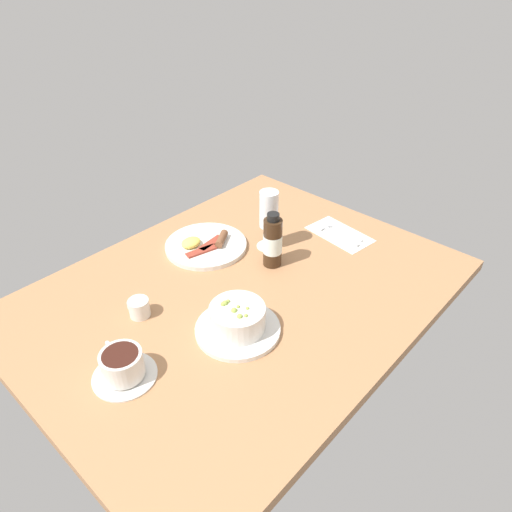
{
  "coord_description": "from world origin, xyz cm",
  "views": [
    {
      "loc": [
        -67.04,
        -66.67,
        76.25
      ],
      "look_at": [
        4.93,
        -0.81,
        8.1
      ],
      "focal_mm": 32.74,
      "sensor_mm": 36.0,
      "label": 1
    }
  ],
  "objects_px": {
    "coffee_cup": "(123,366)",
    "sauce_bottle_brown": "(273,242)",
    "porridge_bowl": "(237,320)",
    "breakfast_plate": "(205,245)",
    "wine_glass": "(269,212)",
    "cutlery_setting": "(339,233)",
    "creamer_jug": "(139,308)"
  },
  "relations": [
    {
      "from": "porridge_bowl",
      "to": "creamer_jug",
      "type": "relative_size",
      "value": 3.36
    },
    {
      "from": "wine_glass",
      "to": "breakfast_plate",
      "type": "relative_size",
      "value": 0.75
    },
    {
      "from": "porridge_bowl",
      "to": "wine_glass",
      "type": "bearing_deg",
      "value": 30.02
    },
    {
      "from": "creamer_jug",
      "to": "wine_glass",
      "type": "height_order",
      "value": "wine_glass"
    },
    {
      "from": "coffee_cup",
      "to": "breakfast_plate",
      "type": "bearing_deg",
      "value": 27.81
    },
    {
      "from": "porridge_bowl",
      "to": "creamer_jug",
      "type": "height_order",
      "value": "porridge_bowl"
    },
    {
      "from": "cutlery_setting",
      "to": "coffee_cup",
      "type": "distance_m",
      "value": 0.77
    },
    {
      "from": "cutlery_setting",
      "to": "breakfast_plate",
      "type": "distance_m",
      "value": 0.41
    },
    {
      "from": "coffee_cup",
      "to": "creamer_jug",
      "type": "xyz_separation_m",
      "value": [
        0.13,
        0.13,
        -0.01
      ]
    },
    {
      "from": "porridge_bowl",
      "to": "creamer_jug",
      "type": "bearing_deg",
      "value": 119.42
    },
    {
      "from": "porridge_bowl",
      "to": "breakfast_plate",
      "type": "xyz_separation_m",
      "value": [
        0.18,
        0.31,
        -0.02
      ]
    },
    {
      "from": "wine_glass",
      "to": "creamer_jug",
      "type": "bearing_deg",
      "value": 175.88
    },
    {
      "from": "coffee_cup",
      "to": "creamer_jug",
      "type": "height_order",
      "value": "coffee_cup"
    },
    {
      "from": "coffee_cup",
      "to": "creamer_jug",
      "type": "bearing_deg",
      "value": 44.56
    },
    {
      "from": "wine_glass",
      "to": "sauce_bottle_brown",
      "type": "relative_size",
      "value": 1.11
    },
    {
      "from": "cutlery_setting",
      "to": "coffee_cup",
      "type": "height_order",
      "value": "coffee_cup"
    },
    {
      "from": "wine_glass",
      "to": "coffee_cup",
      "type": "bearing_deg",
      "value": -169.9
    },
    {
      "from": "coffee_cup",
      "to": "sauce_bottle_brown",
      "type": "relative_size",
      "value": 0.87
    },
    {
      "from": "porridge_bowl",
      "to": "wine_glass",
      "type": "xyz_separation_m",
      "value": [
        0.31,
        0.18,
        0.08
      ]
    },
    {
      "from": "porridge_bowl",
      "to": "breakfast_plate",
      "type": "relative_size",
      "value": 0.83
    },
    {
      "from": "cutlery_setting",
      "to": "creamer_jug",
      "type": "distance_m",
      "value": 0.65
    },
    {
      "from": "cutlery_setting",
      "to": "coffee_cup",
      "type": "relative_size",
      "value": 1.49
    },
    {
      "from": "coffee_cup",
      "to": "breakfast_plate",
      "type": "xyz_separation_m",
      "value": [
        0.44,
        0.23,
        -0.02
      ]
    },
    {
      "from": "porridge_bowl",
      "to": "wine_glass",
      "type": "distance_m",
      "value": 0.37
    },
    {
      "from": "porridge_bowl",
      "to": "cutlery_setting",
      "type": "distance_m",
      "value": 0.52
    },
    {
      "from": "cutlery_setting",
      "to": "breakfast_plate",
      "type": "relative_size",
      "value": 0.87
    },
    {
      "from": "creamer_jug",
      "to": "sauce_bottle_brown",
      "type": "bearing_deg",
      "value": -14.48
    },
    {
      "from": "porridge_bowl",
      "to": "breakfast_plate",
      "type": "distance_m",
      "value": 0.36
    },
    {
      "from": "breakfast_plate",
      "to": "coffee_cup",
      "type": "bearing_deg",
      "value": -152.19
    },
    {
      "from": "cutlery_setting",
      "to": "breakfast_plate",
      "type": "xyz_separation_m",
      "value": [
        -0.33,
        0.24,
        0.01
      ]
    },
    {
      "from": "creamer_jug",
      "to": "breakfast_plate",
      "type": "distance_m",
      "value": 0.32
    },
    {
      "from": "creamer_jug",
      "to": "breakfast_plate",
      "type": "height_order",
      "value": "creamer_jug"
    }
  ]
}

